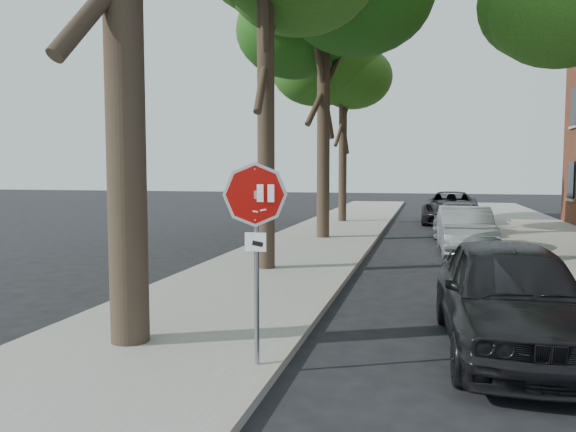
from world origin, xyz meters
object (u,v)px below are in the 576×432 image
Objects in this scene: stop_sign at (256,224)px; car_b at (465,230)px; car_d at (451,208)px; tree_mid_b at (324,25)px; car_a at (510,296)px; tree_far at (343,77)px; car_c at (457,219)px.

stop_sign is 12.33m from car_b.
car_b is at bearing -87.11° from car_d.
tree_mid_b is 2.17× the size of car_a.
tree_far is (-0.30, 6.99, -0.78)m from tree_mid_b.
car_b is 4.82m from car_c.
tree_far is 12.54m from car_b.
car_b is 10.28m from car_d.
tree_mid_b reaches higher than tree_far.
car_c is at bearing -86.96° from car_d.
car_c is at bearing 87.43° from car_a.
tree_far is (-2.02, 21.14, 5.26)m from stop_sign.
tree_far is at bearing -166.98° from car_d.
tree_mid_b reaches higher than car_a.
tree_mid_b is 9.13m from car_b.
car_c is at bearing 26.35° from tree_mid_b.
tree_mid_b is 15.16m from car_a.
car_d is at bearing 88.09° from car_b.
car_d is (-0.03, 20.31, -0.02)m from car_a.
car_b is at bearing 74.40° from stop_sign.
stop_sign is 3.92m from car_a.
car_c is (5.32, -4.50, -6.55)m from tree_far.
car_c is (5.02, 2.49, -7.33)m from tree_mid_b.
car_c is at bearing -40.21° from tree_far.
tree_far is at bearing 92.44° from tree_mid_b.
car_a is 1.04× the size of car_c.
car_a is at bearing -74.62° from tree_far.
car_a is 0.83× the size of car_d.
car_d is (-0.03, 10.28, 0.06)m from car_b.
tree_mid_b is 9.23m from car_c.
tree_far is 1.63× the size of car_d.
car_c is 0.80× the size of car_d.
car_a reaches higher than car_c.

